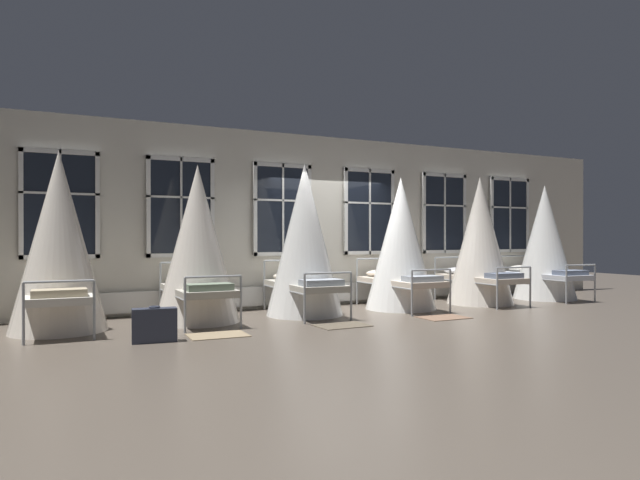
# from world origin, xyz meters

# --- Properties ---
(ground) EXTENTS (27.81, 27.81, 0.00)m
(ground) POSITION_xyz_m (0.00, 0.00, 0.00)
(ground) COLOR brown
(back_wall_with_windows) EXTENTS (14.90, 0.10, 3.38)m
(back_wall_with_windows) POSITION_xyz_m (0.00, 1.11, 1.69)
(back_wall_with_windows) COLOR beige
(back_wall_with_windows) RESTS_ON ground
(window_bank) EXTENTS (10.89, 0.10, 2.71)m
(window_bank) POSITION_xyz_m (0.00, 0.99, 1.10)
(window_bank) COLOR black
(window_bank) RESTS_ON ground
(cot_first) EXTENTS (1.34, 1.94, 2.61)m
(cot_first) POSITION_xyz_m (-4.88, -0.09, 1.27)
(cot_first) COLOR #9EA3A8
(cot_first) RESTS_ON ground
(cot_second) EXTENTS (1.34, 1.95, 2.52)m
(cot_second) POSITION_xyz_m (-2.87, -0.08, 1.22)
(cot_second) COLOR #9EA3A8
(cot_second) RESTS_ON ground
(cot_third) EXTENTS (1.34, 1.95, 2.65)m
(cot_third) POSITION_xyz_m (-0.99, -0.08, 1.29)
(cot_third) COLOR #9EA3A8
(cot_third) RESTS_ON ground
(cot_fourth) EXTENTS (1.34, 1.94, 2.50)m
(cot_fourth) POSITION_xyz_m (1.00, -0.10, 1.21)
(cot_fourth) COLOR #9EA3A8
(cot_fourth) RESTS_ON ground
(cot_fifth) EXTENTS (1.34, 1.96, 2.60)m
(cot_fifth) POSITION_xyz_m (2.93, -0.12, 1.26)
(cot_fifth) COLOR #9EA3A8
(cot_fifth) RESTS_ON ground
(cot_sixth) EXTENTS (1.34, 1.96, 2.51)m
(cot_sixth) POSITION_xyz_m (4.84, -0.05, 1.22)
(cot_sixth) COLOR #9EA3A8
(cot_sixth) RESTS_ON ground
(rug_second) EXTENTS (0.81, 0.58, 0.01)m
(rug_second) POSITION_xyz_m (-2.91, -1.43, 0.01)
(rug_second) COLOR #8E7A5B
(rug_second) RESTS_ON ground
(rug_third) EXTENTS (0.82, 0.59, 0.01)m
(rug_third) POSITION_xyz_m (-0.97, -1.43, 0.01)
(rug_third) COLOR brown
(rug_third) RESTS_ON ground
(rug_fourth) EXTENTS (0.80, 0.56, 0.01)m
(rug_fourth) POSITION_xyz_m (0.97, -1.43, 0.01)
(rug_fourth) COLOR brown
(rug_fourth) RESTS_ON ground
(suitcase_dark) EXTENTS (0.58, 0.27, 0.47)m
(suitcase_dark) POSITION_xyz_m (-3.78, -1.54, 0.22)
(suitcase_dark) COLOR #2D3342
(suitcase_dark) RESTS_ON ground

